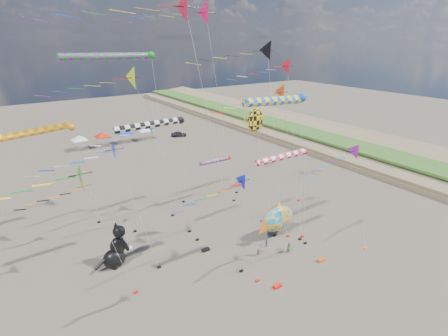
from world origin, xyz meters
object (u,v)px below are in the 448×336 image
person_adult (259,249)px  child_green (289,248)px  child_blue (266,243)px  fish_inflatable (277,219)px  cat_inflatable (115,245)px  parked_car (179,134)px

person_adult → child_green: (3.23, -1.50, -0.17)m
child_green → child_blue: (-1.31, 2.40, -0.15)m
person_adult → child_blue: 2.14m
fish_inflatable → person_adult: size_ratio=3.94×
cat_inflatable → child_blue: (15.63, -6.33, -1.93)m
person_adult → parked_car: size_ratio=0.42×
fish_inflatable → child_green: 4.10m
fish_inflatable → person_adult: bearing=-155.8°
child_blue → parked_car: 51.19m
cat_inflatable → child_blue: cat_inflatable is taller
cat_inflatable → person_adult: 15.58m
child_green → fish_inflatable: bearing=80.8°
child_green → cat_inflatable: bearing=162.9°
fish_inflatable → parked_car: bearing=76.8°
person_adult → child_blue: bearing=4.6°
child_green → child_blue: 2.74m
fish_inflatable → parked_car: (11.31, 48.17, -1.71)m
cat_inflatable → child_green: cat_inflatable is taller
cat_inflatable → child_green: (16.94, -8.72, -1.78)m
person_adult → cat_inflatable: bearing=131.7°
cat_inflatable → child_blue: size_ratio=5.08×
fish_inflatable → child_green: fish_inflatable is taller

